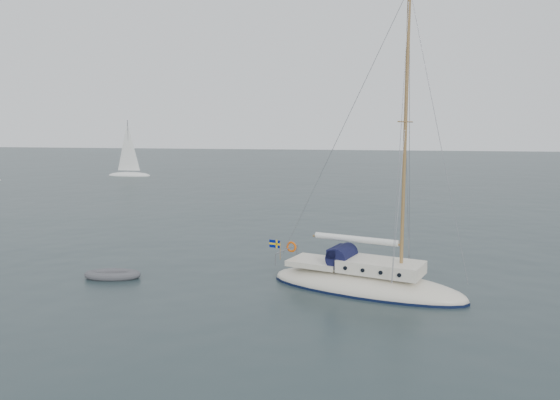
# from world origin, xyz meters

# --- Properties ---
(ground) EXTENTS (300.00, 300.00, 0.00)m
(ground) POSITION_xyz_m (0.00, 0.00, 0.00)
(ground) COLOR black
(ground) RESTS_ON ground
(sailboat) EXTENTS (9.72, 2.91, 13.85)m
(sailboat) POSITION_xyz_m (1.99, -1.05, 1.05)
(sailboat) COLOR beige
(sailboat) RESTS_ON ground
(dinghy) EXTENTS (2.81, 1.27, 0.40)m
(dinghy) POSITION_xyz_m (-10.46, -1.39, 0.18)
(dinghy) COLOR #48484C
(dinghy) RESTS_ON ground
(distant_yacht_c) EXTENTS (6.76, 3.61, 8.96)m
(distant_yacht_c) POSITION_xyz_m (-35.57, 51.13, 3.83)
(distant_yacht_c) COLOR silver
(distant_yacht_c) RESTS_ON ground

